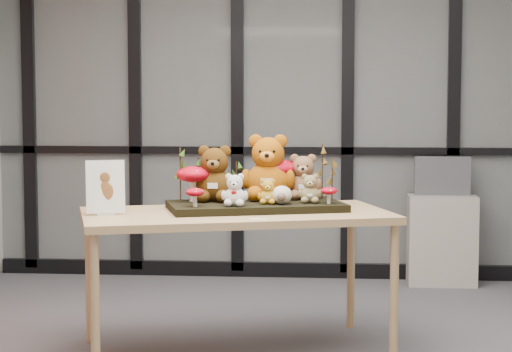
# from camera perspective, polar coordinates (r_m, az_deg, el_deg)

# --- Properties ---
(room_shell) EXTENTS (5.00, 5.00, 5.00)m
(room_shell) POSITION_cam_1_polar(r_m,az_deg,el_deg) (5.11, 1.06, 7.00)
(room_shell) COLOR #B3B1A9
(room_shell) RESTS_ON floor
(glass_partition) EXTENTS (4.90, 0.06, 2.78)m
(glass_partition) POSITION_cam_1_polar(r_m,az_deg,el_deg) (7.57, 2.25, 4.35)
(glass_partition) COLOR #2D383F
(glass_partition) RESTS_ON floor
(display_table) EXTENTS (1.94, 1.36, 0.83)m
(display_table) POSITION_cam_1_polar(r_m,az_deg,el_deg) (5.39, -1.24, -2.90)
(display_table) COLOR tan
(display_table) RESTS_ON floor
(diorama_tray) EXTENTS (1.12, 0.78, 0.04)m
(diorama_tray) POSITION_cam_1_polar(r_m,az_deg,el_deg) (5.47, -0.01, -1.87)
(diorama_tray) COLOR black
(diorama_tray) RESTS_ON display_table
(bear_pooh_yellow) EXTENTS (0.41, 0.38, 0.44)m
(bear_pooh_yellow) POSITION_cam_1_polar(r_m,az_deg,el_deg) (5.59, 0.74, 0.75)
(bear_pooh_yellow) COLOR #A65309
(bear_pooh_yellow) RESTS_ON diorama_tray
(bear_brown_medium) EXTENTS (0.34, 0.32, 0.37)m
(bear_brown_medium) POSITION_cam_1_polar(r_m,az_deg,el_deg) (5.53, -2.56, 0.34)
(bear_brown_medium) COLOR #4A2C0A
(bear_brown_medium) RESTS_ON diorama_tray
(bear_tan_back) EXTENTS (0.28, 0.27, 0.30)m
(bear_tan_back) POSITION_cam_1_polar(r_m,az_deg,el_deg) (5.64, 2.92, 0.10)
(bear_tan_back) COLOR brown
(bear_tan_back) RESTS_ON diorama_tray
(bear_small_yellow) EXTENTS (0.15, 0.14, 0.16)m
(bear_small_yellow) POSITION_cam_1_polar(r_m,az_deg,el_deg) (5.38, 0.74, -0.88)
(bear_small_yellow) COLOR gold
(bear_small_yellow) RESTS_ON diorama_tray
(bear_white_bow) EXTENTS (0.19, 0.18, 0.21)m
(bear_white_bow) POSITION_cam_1_polar(r_m,az_deg,el_deg) (5.29, -1.32, -0.75)
(bear_white_bow) COLOR white
(bear_white_bow) RESTS_ON diorama_tray
(bear_beige_small) EXTENTS (0.18, 0.17, 0.19)m
(bear_beige_small) POSITION_cam_1_polar(r_m,az_deg,el_deg) (5.45, 3.35, -0.67)
(bear_beige_small) COLOR olive
(bear_beige_small) RESTS_ON diorama_tray
(plush_cream_hedgehog) EXTENTS (0.11, 0.10, 0.12)m
(plush_cream_hedgehog) POSITION_cam_1_polar(r_m,az_deg,el_deg) (5.38, 1.61, -1.11)
(plush_cream_hedgehog) COLOR silver
(plush_cream_hedgehog) RESTS_ON diorama_tray
(mushroom_back_left) EXTENTS (0.21, 0.21, 0.23)m
(mushroom_back_left) POSITION_cam_1_polar(r_m,az_deg,el_deg) (5.52, -3.87, -0.37)
(mushroom_back_left) COLOR #AB0516
(mushroom_back_left) RESTS_ON diorama_tray
(mushroom_back_right) EXTENTS (0.24, 0.24, 0.27)m
(mushroom_back_right) POSITION_cam_1_polar(r_m,az_deg,el_deg) (5.66, 1.35, -0.06)
(mushroom_back_right) COLOR #AB0516
(mushroom_back_right) RESTS_ON diorama_tray
(mushroom_front_left) EXTENTS (0.11, 0.11, 0.12)m
(mushroom_front_left) POSITION_cam_1_polar(r_m,az_deg,el_deg) (5.27, -3.78, -1.25)
(mushroom_front_left) COLOR #AB0516
(mushroom_front_left) RESTS_ON diorama_tray
(mushroom_front_right) EXTENTS (0.10, 0.10, 0.11)m
(mushroom_front_right) POSITION_cam_1_polar(r_m,az_deg,el_deg) (5.41, 4.51, -1.15)
(mushroom_front_right) COLOR #AB0516
(mushroom_front_right) RESTS_ON diorama_tray
(sprig_green_far_left) EXTENTS (0.05, 0.05, 0.32)m
(sprig_green_far_left) POSITION_cam_1_polar(r_m,az_deg,el_deg) (5.50, -4.68, 0.09)
(sprig_green_far_left) COLOR #1A3E0E
(sprig_green_far_left) RESTS_ON diorama_tray
(sprig_green_mid_left) EXTENTS (0.05, 0.05, 0.26)m
(sprig_green_mid_left) POSITION_cam_1_polar(r_m,az_deg,el_deg) (5.58, -3.55, -0.18)
(sprig_green_mid_left) COLOR #1A3E0E
(sprig_green_mid_left) RESTS_ON diorama_tray
(sprig_dry_far_right) EXTENTS (0.05, 0.05, 0.34)m
(sprig_dry_far_right) POSITION_cam_1_polar(r_m,az_deg,el_deg) (5.66, 4.11, 0.29)
(sprig_dry_far_right) COLOR brown
(sprig_dry_far_right) RESTS_ON diorama_tray
(sprig_dry_mid_right) EXTENTS (0.05, 0.05, 0.26)m
(sprig_dry_mid_right) POSITION_cam_1_polar(r_m,az_deg,el_deg) (5.54, 4.71, -0.22)
(sprig_dry_mid_right) COLOR brown
(sprig_dry_mid_right) RESTS_ON diorama_tray
(sprig_green_centre) EXTENTS (0.05, 0.05, 0.23)m
(sprig_green_centre) POSITION_cam_1_polar(r_m,az_deg,el_deg) (5.63, -1.22, -0.26)
(sprig_green_centre) COLOR #1A3E0E
(sprig_green_centre) RESTS_ON diorama_tray
(sign_holder) EXTENTS (0.22, 0.10, 0.31)m
(sign_holder) POSITION_cam_1_polar(r_m,az_deg,el_deg) (5.29, -9.26, -0.82)
(sign_holder) COLOR silver
(sign_holder) RESTS_ON display_table
(label_card) EXTENTS (0.10, 0.03, 0.00)m
(label_card) POSITION_cam_1_polar(r_m,az_deg,el_deg) (5.05, 0.14, -2.68)
(label_card) COLOR white
(label_card) RESTS_ON display_table
(cabinet) EXTENTS (0.53, 0.31, 0.71)m
(cabinet) POSITION_cam_1_polar(r_m,az_deg,el_deg) (7.51, 11.36, -3.88)
(cabinet) COLOR #A49B92
(cabinet) RESTS_ON floor
(monitor) EXTENTS (0.43, 0.05, 0.31)m
(monitor) POSITION_cam_1_polar(r_m,az_deg,el_deg) (7.47, 11.41, 0.01)
(monitor) COLOR #505358
(monitor) RESTS_ON cabinet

